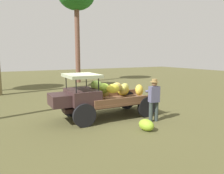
% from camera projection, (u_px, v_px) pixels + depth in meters
% --- Properties ---
extents(ground_plane, '(60.00, 60.00, 0.00)m').
position_uv_depth(ground_plane, '(101.00, 116.00, 9.27)').
color(ground_plane, brown).
extents(truck, '(4.51, 1.88, 1.88)m').
position_uv_depth(truck, '(100.00, 96.00, 8.88)').
color(truck, '#3B2727').
rests_on(truck, ground).
extents(farmer, '(0.52, 0.48, 1.70)m').
position_uv_depth(farmer, '(154.00, 98.00, 8.37)').
color(farmer, '#36413E').
rests_on(farmer, ground).
extents(loose_banana_bunch, '(0.53, 0.67, 0.40)m').
position_uv_depth(loose_banana_bunch, '(146.00, 125.00, 7.43)').
color(loose_banana_bunch, '#91BB2F').
rests_on(loose_banana_bunch, ground).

